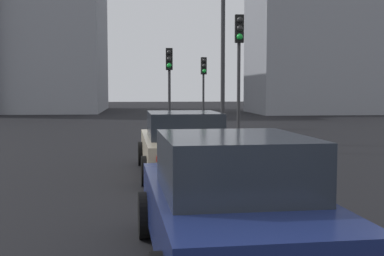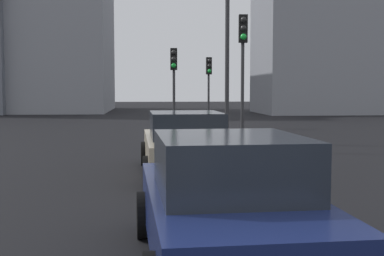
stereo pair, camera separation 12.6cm
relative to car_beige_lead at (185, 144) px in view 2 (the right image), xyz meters
The scene contains 8 objects.
car_beige_lead is the anchor object (origin of this frame).
car_navy_second 6.36m from the car_beige_lead, behind, with size 4.17×2.07×1.54m.
traffic_light_near_left 5.50m from the car_beige_lead, 27.17° to the right, with size 0.32×0.29×4.46m.
traffic_light_near_right 9.14m from the car_beige_lead, ahead, with size 0.32×0.30×3.74m.
traffic_light_far_left 14.72m from the car_beige_lead, ahead, with size 0.32×0.30×3.73m.
street_lamp_kerbside 8.23m from the car_beige_lead, 17.04° to the right, with size 0.56×0.36×7.39m.
building_facade_left 33.91m from the car_beige_lead, 24.82° to the right, with size 8.25×10.13×17.74m, color gray.
building_facade_center 38.37m from the car_beige_lead, 15.56° to the left, with size 14.56×11.64×12.69m, color gray.
Camera 2 is at (-2.99, 0.74, 2.03)m, focal length 46.44 mm.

